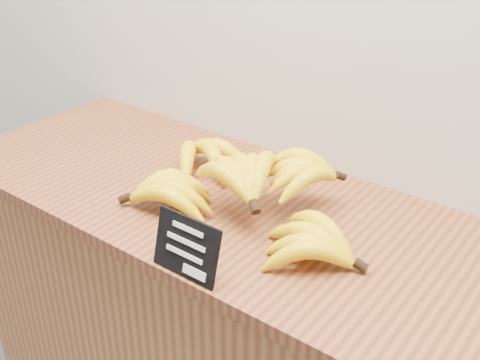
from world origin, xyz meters
The scene contains 3 objects.
counter_top centered at (0.07, 2.75, 0.92)m, with size 1.49×0.54×0.03m, color brown.
chalkboard_sign centered at (0.10, 2.50, 0.98)m, with size 0.14×0.01×0.11m, color black.
banana_pile centered at (0.04, 2.73, 0.98)m, with size 0.56×0.39×0.13m.
Camera 1 is at (0.69, 1.88, 1.59)m, focal length 45.00 mm.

